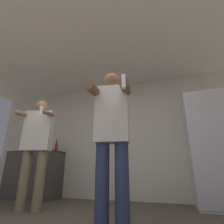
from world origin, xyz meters
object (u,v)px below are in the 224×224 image
bottle_short_whiskey (24,148)px  bottle_clear_vodka (43,147)px  bottle_green_wine (38,148)px  refrigerator (213,148)px  person_woman_foreground (112,133)px  bottle_red_label (47,148)px  person_man_side (37,144)px  bottle_brown_liquor (56,147)px

bottle_short_whiskey → bottle_clear_vodka: bearing=0.0°
bottle_green_wine → bottle_clear_vodka: (0.15, 0.00, 0.03)m
refrigerator → person_woman_foreground: size_ratio=1.11×
bottle_red_label → bottle_clear_vodka: 0.13m
refrigerator → person_man_side: size_ratio=1.08×
refrigerator → bottle_short_whiskey: refrigerator is taller
bottle_red_label → bottle_short_whiskey: 0.68m
bottle_red_label → bottle_brown_liquor: (0.24, -0.00, 0.01)m
refrigerator → person_man_side: 2.92m
refrigerator → person_man_side: (-2.73, -1.06, 0.05)m
bottle_short_whiskey → person_man_side: size_ratio=0.16×
bottle_clear_vodka → bottle_short_whiskey: bearing=180.0°
bottle_short_whiskey → bottle_green_wine: 0.40m
bottle_green_wine → person_man_side: person_man_side is taller
bottle_short_whiskey → bottle_clear_vodka: 0.55m
bottle_brown_liquor → bottle_clear_vodka: (-0.37, 0.00, 0.02)m
bottle_short_whiskey → person_man_side: person_man_side is taller
bottle_red_label → person_woman_foreground: 2.76m
bottle_short_whiskey → person_woman_foreground: bearing=-31.2°
refrigerator → bottle_brown_liquor: bearing=178.3°
bottle_red_label → bottle_clear_vodka: bottle_clear_vodka is taller
refrigerator → person_woman_foreground: 2.06m
refrigerator → bottle_short_whiskey: 4.10m
bottle_short_whiskey → person_woman_foreground: 3.32m
bottle_brown_liquor → person_man_side: (0.45, -1.15, -0.11)m
bottle_red_label → bottle_green_wine: bottle_red_label is taller
bottle_short_whiskey → bottle_green_wine: bearing=0.0°
person_man_side → person_woman_foreground: bearing=-21.1°
bottle_red_label → bottle_brown_liquor: size_ratio=0.97×
bottle_short_whiskey → bottle_clear_vodka: size_ratio=0.84×
bottle_short_whiskey → bottle_clear_vodka: bottle_clear_vodka is taller
bottle_clear_vodka → person_woman_foreground: 2.86m
bottle_clear_vodka → person_man_side: 1.42m
bottle_red_label → bottle_brown_liquor: bottle_brown_liquor is taller
bottle_red_label → person_woman_foreground: bearing=-38.6°
person_woman_foreground → bottle_clear_vodka: bearing=143.0°
refrigerator → bottle_clear_vodka: size_ratio=5.72×
bottle_short_whiskey → bottle_brown_liquor: bottle_brown_liquor is taller
bottle_red_label → bottle_green_wine: 0.28m
refrigerator → person_woman_foreground: (-1.26, -1.62, 0.02)m
bottle_short_whiskey → bottle_green_wine: (0.40, 0.00, -0.01)m
bottle_short_whiskey → bottle_green_wine: size_ratio=1.16×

